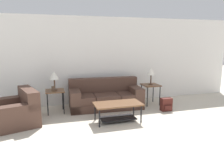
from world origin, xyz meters
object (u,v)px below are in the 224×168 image
side_table_right (151,87)px  couch (105,97)px  table_lamp_left (54,76)px  table_lamp_right (151,72)px  backpack (166,105)px  side_table_left (55,93)px  coffee_table (118,108)px  armchair (16,112)px

side_table_right → couch: bearing=177.0°
table_lamp_left → table_lamp_right: same height
backpack → side_table_right: bearing=100.7°
side_table_left → backpack: bearing=-13.7°
table_lamp_left → backpack: 3.11m
coffee_table → side_table_left: side_table_left is taller
couch → side_table_right: 1.41m
armchair → table_lamp_left: table_lamp_left is taller
coffee_table → table_lamp_left: size_ratio=2.20×
couch → backpack: couch is taller
table_lamp_left → couch: bearing=3.0°
armchair → side_table_left: armchair is taller
table_lamp_right → table_lamp_left: bearing=180.0°
coffee_table → table_lamp_right: 1.90m
couch → table_lamp_left: (-1.39, -0.07, 0.70)m
backpack → table_lamp_left: bearing=166.3°
armchair → side_table_left: (0.89, 0.62, 0.25)m
side_table_right → backpack: 0.81m
couch → backpack: bearing=-27.2°
couch → table_lamp_right: table_lamp_right is taller
coffee_table → backpack: coffee_table is taller
armchair → table_lamp_left: 1.30m
table_lamp_right → armchair: bearing=-170.4°
side_table_left → backpack: 3.03m
coffee_table → table_lamp_left: bearing=141.3°
table_lamp_left → side_table_right: bearing=-0.0°
armchair → backpack: armchair is taller
table_lamp_left → armchair: bearing=-145.0°
side_table_right → table_lamp_left: 2.82m
couch → table_lamp_right: size_ratio=4.07×
coffee_table → side_table_left: bearing=141.3°
couch → armchair: bearing=-163.1°
armchair → table_lamp_right: 3.79m
couch → coffee_table: 1.19m
side_table_left → table_lamp_right: (2.78, 0.00, 0.45)m
coffee_table → side_table_left: size_ratio=1.85×
coffee_table → backpack: bearing=14.7°
coffee_table → table_lamp_right: bearing=38.5°
table_lamp_left → coffee_table: bearing=-38.7°
couch → backpack: 1.72m
couch → side_table_right: couch is taller
table_lamp_left → backpack: size_ratio=1.44×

